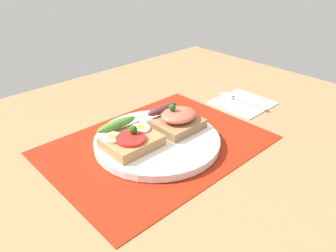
% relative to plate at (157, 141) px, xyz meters
% --- Properties ---
extents(ground_plane, '(1.20, 0.90, 0.03)m').
position_rel_plate_xyz_m(ground_plane, '(0.00, 0.00, -0.03)').
color(ground_plane, '#A0764C').
extents(placemat, '(0.42, 0.31, 0.00)m').
position_rel_plate_xyz_m(placemat, '(0.00, 0.00, -0.01)').
color(placemat, '#99230E').
rests_on(placemat, ground_plane).
extents(plate, '(0.25, 0.25, 0.01)m').
position_rel_plate_xyz_m(plate, '(0.00, 0.00, 0.00)').
color(plate, white).
rests_on(plate, placemat).
extents(sandwich_egg_tomato, '(0.10, 0.10, 0.04)m').
position_rel_plate_xyz_m(sandwich_egg_tomato, '(-0.06, 0.01, 0.02)').
color(sandwich_egg_tomato, '#B07D4E').
rests_on(sandwich_egg_tomato, plate).
extents(sandwich_salmon, '(0.09, 0.10, 0.05)m').
position_rel_plate_xyz_m(sandwich_salmon, '(0.06, 0.00, 0.03)').
color(sandwich_salmon, olive).
rests_on(sandwich_salmon, plate).
extents(napkin, '(0.13, 0.13, 0.01)m').
position_rel_plate_xyz_m(napkin, '(0.29, 0.00, -0.01)').
color(napkin, white).
rests_on(napkin, ground_plane).
extents(fork, '(0.02, 0.14, 0.00)m').
position_rel_plate_xyz_m(fork, '(0.29, 0.00, -0.00)').
color(fork, '#B7B7BC').
rests_on(fork, napkin).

